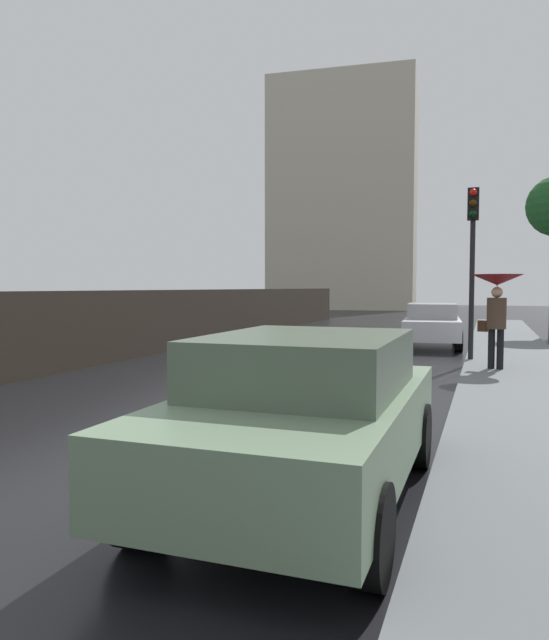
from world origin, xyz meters
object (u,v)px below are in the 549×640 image
Objects in this scene: car_white_far_ahead at (432,324)px; traffic_light at (473,241)px; car_green_mid_road at (305,413)px; pedestrian_with_umbrella_near at (497,295)px.

car_white_far_ahead is 4.88m from traffic_light.
car_white_far_ahead is (-0.12, 14.05, -0.06)m from car_green_mid_road.
pedestrian_with_umbrella_near is at bearing -76.91° from car_white_far_ahead.
car_white_far_ahead is 1.00× the size of traffic_light.
car_white_far_ahead is 6.07m from pedestrian_with_umbrella_near.
traffic_light reaches higher than car_white_far_ahead.
traffic_light is (1.14, 9.92, 2.21)m from car_green_mid_road.
car_green_mid_road is 8.56m from pedestrian_with_umbrella_near.
pedestrian_with_umbrella_near is at bearing 78.74° from car_green_mid_road.
car_green_mid_road is 0.97× the size of car_white_far_ahead.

